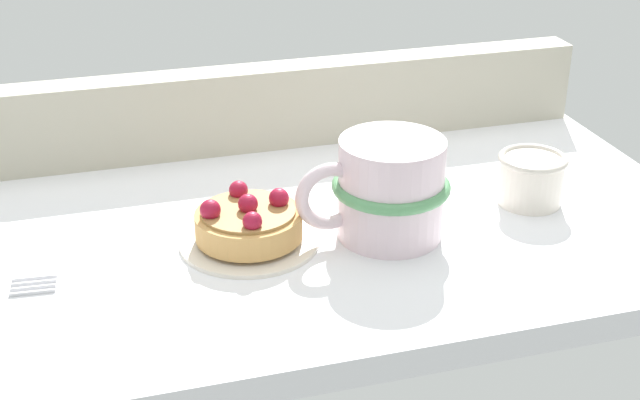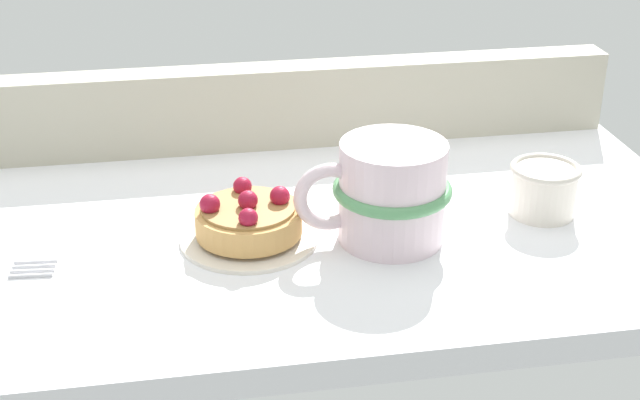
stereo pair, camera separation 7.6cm
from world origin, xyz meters
TOP-DOWN VIEW (x-y plane):
  - ground_plane at (0.00, 0.00)cm, footprint 78.38×41.24cm
  - window_rail_back at (0.00, 18.68)cm, footprint 76.81×3.88cm
  - dessert_plate at (-2.78, -2.37)cm, footprint 11.98×11.98cm
  - raspberry_tart at (-2.79, -2.35)cm, footprint 9.16×9.16cm
  - coffee_mug at (9.04, -4.16)cm, footprint 13.55×10.17cm
  - sugar_bowl at (24.05, -1.81)cm, footprint 6.37×6.37cm

SIDE VIEW (x-z plane):
  - ground_plane at x=0.00cm, z-range -2.47..0.00cm
  - dessert_plate at x=-2.78cm, z-range -0.02..0.71cm
  - raspberry_tart at x=-2.79cm, z-range 0.19..4.13cm
  - sugar_bowl at x=24.05cm, z-range 0.15..4.90cm
  - window_rail_back at x=0.00cm, z-range 0.00..8.65cm
  - coffee_mug at x=9.04cm, z-range 0.04..8.92cm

